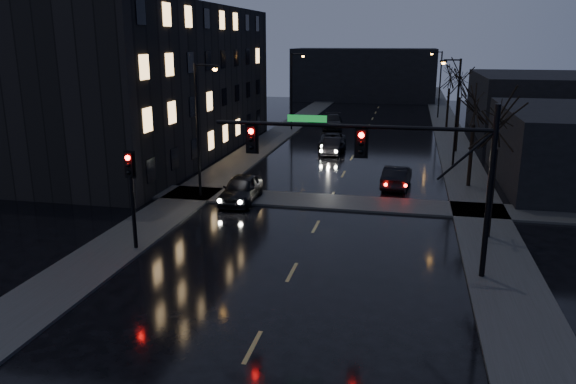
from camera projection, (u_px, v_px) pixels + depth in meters
The scene contains 22 objects.
ground at pixel (233, 384), 15.67m from camera, with size 160.00×160.00×0.00m, color black.
sidewalk_left at pixel (261, 146), 50.40m from camera, with size 3.00×140.00×0.12m, color #2D2D2B.
sidewalk_right at pixel (457, 154), 46.93m from camera, with size 3.00×140.00×0.12m, color #2D2D2B.
sidewalk_cross at pixel (328, 202), 33.11m from camera, with size 40.00×3.00×0.12m, color #2D2D2B.
apartment_block at pixel (150, 82), 45.77m from camera, with size 12.00×30.00×12.00m, color black.
commercial_right_far at pixel (537, 104), 56.68m from camera, with size 12.00×18.00×6.00m, color black.
far_block at pixel (364, 75), 88.80m from camera, with size 22.00×10.00×8.00m, color black.
signal_mast at pixel (393, 156), 22.10m from camera, with size 11.11×0.41×7.00m.
signal_pole_left at pixel (131, 186), 24.90m from camera, with size 0.35×0.41×4.53m.
tree_near at pixel (499, 110), 25.53m from camera, with size 3.52×3.52×8.08m.
tree_mid_a at pixel (476, 97), 35.07m from camera, with size 3.30×3.30×7.58m.
tree_mid_b at pixel (461, 74), 46.18m from camera, with size 3.74×3.74×8.59m.
tree_far at pixel (450, 71), 59.53m from camera, with size 3.43×3.43×7.88m.
streetlight_l_near at pixel (201, 119), 32.95m from camera, with size 1.53×0.28×8.00m.
streetlight_l_far at pixel (294, 85), 58.41m from camera, with size 1.53×0.28×8.00m.
streetlight_r_mid at pixel (454, 104), 41.17m from camera, with size 1.53×0.28×8.00m.
streetlight_r_far at pixel (438, 79), 67.58m from camera, with size 1.53×0.28×8.00m.
oncoming_car_a at pixel (241, 189), 33.08m from camera, with size 1.88×4.66×1.59m, color black.
oncoming_car_b at pixel (332, 146), 47.13m from camera, with size 1.42×4.07×1.34m, color black.
oncoming_car_c at pixel (332, 142), 49.10m from camera, with size 2.28×4.94×1.37m, color black.
oncoming_car_d at pixel (332, 121), 60.85m from camera, with size 2.12×5.20×1.51m, color black.
lead_car at pixel (397, 177), 36.41m from camera, with size 1.52×4.37×1.44m, color black.
Camera 1 is at (4.40, -13.08, 9.29)m, focal length 35.00 mm.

